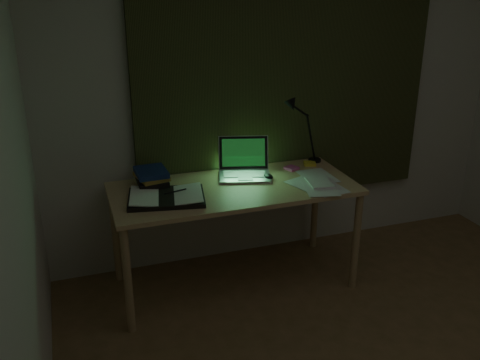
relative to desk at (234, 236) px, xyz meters
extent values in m
cube|color=beige|center=(0.53, 0.43, 0.89)|extent=(3.50, 0.00, 2.50)
cube|color=beige|center=(-1.22, -1.57, 0.89)|extent=(0.00, 4.00, 2.50)
cube|color=#2B3018|center=(0.53, 0.39, 1.09)|extent=(2.20, 0.06, 2.00)
ellipsoid|color=black|center=(0.26, 0.06, 0.38)|extent=(0.06, 0.09, 0.03)
cube|color=yellow|center=(0.65, 0.22, 0.37)|extent=(0.11, 0.11, 0.02)
cube|color=#FF63B8|center=(0.49, 0.18, 0.37)|extent=(0.11, 0.11, 0.02)
camera|label=1|loc=(-1.01, -3.07, 1.68)|focal=40.00mm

